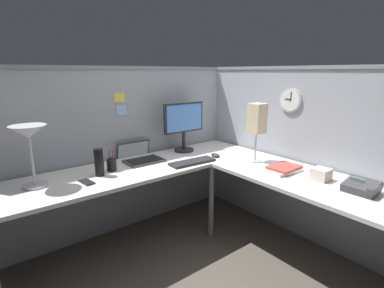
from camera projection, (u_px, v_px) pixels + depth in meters
name	position (u px, v px, depth m)	size (l,w,h in m)	color
ground_plane	(209.00, 249.00, 2.59)	(6.80, 6.80, 0.00)	#4C443D
cubicle_wall_back	(123.00, 149.00, 2.84)	(2.57, 0.12, 1.58)	#999EA8
cubicle_wall_right	(299.00, 153.00, 2.72)	(0.12, 2.37, 1.58)	#999EA8
desk	(201.00, 188.00, 2.31)	(2.35, 2.15, 0.73)	silver
monitor	(184.00, 123.00, 2.95)	(0.46, 0.20, 0.50)	#232326
laptop	(139.00, 157.00, 2.73)	(0.35, 0.39, 0.22)	#38383D
keyboard	(192.00, 162.00, 2.62)	(0.43, 0.14, 0.02)	#232326
computer_mouse	(215.00, 155.00, 2.81)	(0.06, 0.10, 0.03)	#232326
desk_lamp_dome	(29.00, 137.00, 2.00)	(0.24, 0.24, 0.44)	#B7BABF
pen_cup	(112.00, 165.00, 2.41)	(0.08, 0.08, 0.18)	black
cell_phone	(87.00, 182.00, 2.16)	(0.07, 0.14, 0.01)	black
thermos_flask	(99.00, 162.00, 2.28)	(0.07, 0.07, 0.22)	black
office_phone	(362.00, 187.00, 1.98)	(0.19, 0.21, 0.11)	#38383D
book_stack	(283.00, 169.00, 2.41)	(0.30, 0.24, 0.04)	silver
desk_lamp_paper	(257.00, 120.00, 2.58)	(0.13, 0.13, 0.53)	#B7BABF
tissue_box	(321.00, 174.00, 2.21)	(0.12, 0.12, 0.09)	beige
wall_clock	(291.00, 100.00, 2.64)	(0.04, 0.22, 0.22)	#B7BABF
pinned_note_leftmost	(122.00, 110.00, 2.70)	(0.10, 0.00, 0.10)	#99B7E5
pinned_note_middle	(119.00, 97.00, 2.66)	(0.10, 0.00, 0.09)	#EAD84C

